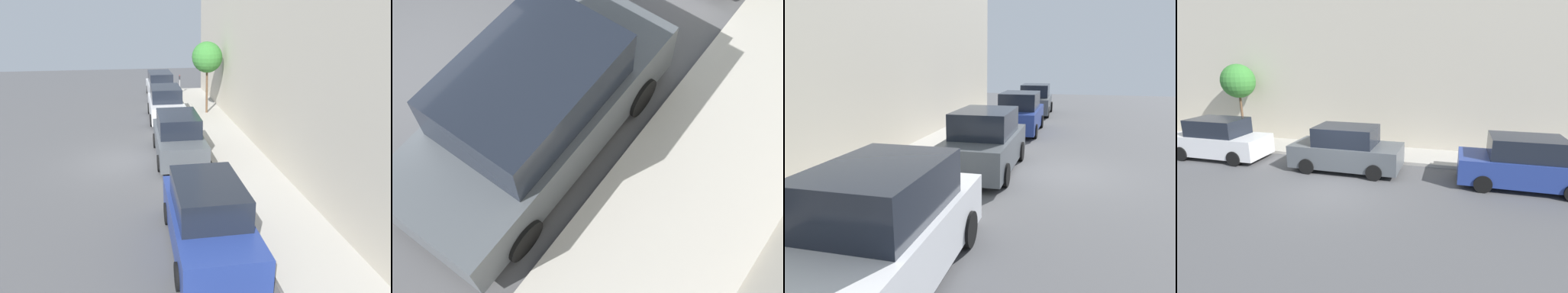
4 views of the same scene
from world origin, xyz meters
The scene contains 6 objects.
ground_plane centered at (0.00, 0.00, 0.00)m, with size 60.00×60.00×0.00m, color #515154.
sidewalk centered at (4.74, 0.00, 0.07)m, with size 2.48×32.00×0.15m.
parked_suv_second centered at (2.17, -6.95, 0.93)m, with size 2.08×4.81×1.98m.
parked_suv_third centered at (2.22, 0.18, 0.93)m, with size 2.08×4.80×1.98m.
parked_suv_fourth centered at (2.24, 6.85, 0.93)m, with size 2.08×4.80×1.98m.
street_tree centered at (4.87, 7.48, 3.58)m, with size 1.86×1.86×4.38m.
Camera 4 is at (-9.85, -4.28, 4.71)m, focal length 28.00 mm.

